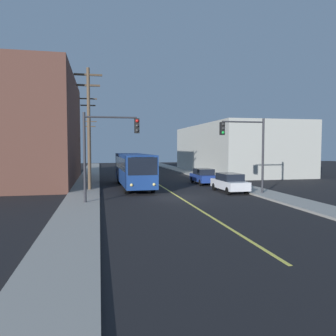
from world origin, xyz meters
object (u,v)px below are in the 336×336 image
Objects in this scene: city_bus at (133,168)px; traffic_signal_left_corner at (108,140)px; parked_car_blue at (204,176)px; utility_pole_near at (89,123)px; utility_pole_far at (90,140)px; parked_car_white at (230,182)px; traffic_signal_right_corner at (245,141)px; fire_hydrant at (233,181)px; utility_pole_mid at (88,131)px.

traffic_signal_left_corner reaches higher than city_bus.
parked_car_blue is 0.42× the size of utility_pole_near.
utility_pole_far is at bearing 112.79° from parked_car_blue.
parked_car_white is 4.00m from traffic_signal_right_corner.
fire_hydrant is (13.70, 0.62, -5.35)m from utility_pole_near.
parked_car_white is 13.22m from utility_pole_near.
traffic_signal_right_corner reaches higher than parked_car_blue.
city_bus is 2.03× the size of traffic_signal_right_corner.
utility_pole_near is 16.97m from utility_pole_mid.
utility_pole_mid is (-12.09, 13.67, 5.28)m from parked_car_blue.
utility_pole_far reaches higher than traffic_signal_right_corner.
utility_pole_mid reaches higher than fire_hydrant.
utility_pole_mid is 22.38m from fire_hydrant.
utility_pole_mid is at bearing -89.31° from utility_pole_far.
parked_car_white reaches higher than fire_hydrant.
traffic_signal_right_corner is 7.14× the size of fire_hydrant.
parked_car_white is at bearing 104.59° from traffic_signal_right_corner.
city_bus is 9.75m from traffic_signal_left_corner.
parked_car_white is 24.24m from utility_pole_mid.
utility_pole_mid is at bearing 120.07° from traffic_signal_right_corner.
parked_car_white is 6.53m from parked_car_blue.
utility_pole_far reaches higher than parked_car_blue.
utility_pole_mid is 12.99× the size of fire_hydrant.
fire_hydrant is (2.17, -2.67, -0.26)m from parked_car_blue.
city_bus is 14.53× the size of fire_hydrant.
utility_pole_mid is 1.21× the size of utility_pole_far.
parked_car_white is 0.74× the size of traffic_signal_right_corner.
parked_car_blue is 9.18m from traffic_signal_right_corner.
utility_pole_mid is (-0.55, 16.96, 0.19)m from utility_pole_near.
utility_pole_near is at bearing 157.10° from traffic_signal_right_corner.
city_bus is 1.16× the size of utility_pole_near.
utility_pole_near is 13.41m from traffic_signal_right_corner.
traffic_signal_left_corner is 10.99m from traffic_signal_right_corner.
fire_hydrant is at bearing -50.94° from parked_car_blue.
city_bus is at bearing -81.06° from utility_pole_far.
city_bus is at bearing -170.09° from parked_car_blue.
parked_car_blue is (-0.22, 6.53, 0.00)m from parked_car_white.
parked_car_blue is 3.45m from fire_hydrant.
city_bus is at bearing -72.88° from utility_pole_mid.
utility_pole_near is (-11.76, 3.24, 5.09)m from parked_car_white.
utility_pole_far is 35.30m from fire_hydrant.
traffic_signal_right_corner is (0.73, -8.47, 3.46)m from parked_car_blue.
fire_hydrant is (1.94, 3.86, -0.26)m from parked_car_white.
parked_car_blue is at bearing 94.91° from traffic_signal_right_corner.
city_bus is 1.35× the size of utility_pole_far.
utility_pole_near is at bearing -88.70° from utility_pole_far.
city_bus is 31.08m from utility_pole_far.
city_bus is 2.74× the size of parked_car_white.
traffic_signal_right_corner reaches higher than parked_car_white.
parked_car_blue is 31.98m from utility_pole_far.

